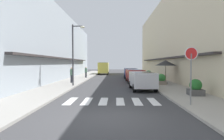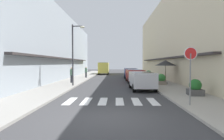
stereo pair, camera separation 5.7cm
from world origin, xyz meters
TOP-DOWN VIEW (x-y plane):
  - ground_plane at (0.00, 16.69)m, footprint 91.79×91.79m
  - sidewalk_left at (-4.96, 16.69)m, footprint 3.08×58.41m
  - sidewalk_right at (4.96, 16.69)m, footprint 3.08×58.41m
  - building_row_left at (-9.00, 17.77)m, footprint 5.50×39.55m
  - building_row_right at (9.00, 17.77)m, footprint 5.50×39.55m
  - crosswalk at (-0.00, 3.36)m, footprint 5.20×2.20m
  - parked_car_near at (2.37, 8.10)m, footprint 1.92×3.99m
  - parked_car_mid at (2.37, 14.20)m, footprint 1.92×4.23m
  - parked_car_far at (2.37, 20.48)m, footprint 1.89×4.25m
  - delivery_van at (-2.22, 30.93)m, footprint 2.05×5.42m
  - round_street_sign at (3.91, 1.93)m, footprint 0.65×0.07m
  - street_lamp at (-3.58, 10.19)m, footprint 1.19×0.28m
  - cafe_umbrella at (5.39, 12.33)m, footprint 2.17×2.17m
  - planter_corner at (5.38, 4.86)m, footprint 0.88×0.88m
  - planter_midblock at (4.65, 10.97)m, footprint 0.79×0.79m
  - planter_far at (4.29, 16.22)m, footprint 0.83×0.83m
  - pedestrian_walking_near at (-4.49, 12.77)m, footprint 0.34×0.34m
  - pedestrian_walking_far at (-4.12, 20.24)m, footprint 0.34×0.34m

SIDE VIEW (x-z plane):
  - ground_plane at x=0.00m, z-range 0.00..0.00m
  - crosswalk at x=0.00m, z-range 0.00..0.01m
  - sidewalk_left at x=-4.96m, z-range 0.00..0.12m
  - sidewalk_right at x=4.96m, z-range 0.00..0.12m
  - planter_corner at x=5.38m, z-range 0.07..1.12m
  - planter_midblock at x=4.65m, z-range 0.10..1.15m
  - planter_far at x=4.29m, z-range 0.12..1.30m
  - parked_car_near at x=2.37m, z-range 0.19..1.66m
  - parked_car_mid at x=2.37m, z-range 0.19..1.66m
  - parked_car_far at x=2.37m, z-range 0.19..1.66m
  - pedestrian_walking_far at x=-4.12m, z-range 0.16..1.74m
  - pedestrian_walking_near at x=-4.49m, z-range 0.16..1.82m
  - delivery_van at x=-2.22m, z-range 0.22..2.59m
  - cafe_umbrella at x=5.39m, z-range 1.02..3.41m
  - round_street_sign at x=3.91m, z-range 0.88..3.75m
  - street_lamp at x=-3.58m, z-range 0.73..6.38m
  - building_row_left at x=-9.00m, z-range 0.00..9.00m
  - building_row_right at x=9.00m, z-range 0.00..10.93m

